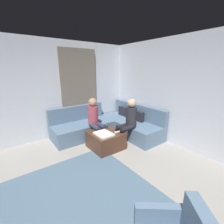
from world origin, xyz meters
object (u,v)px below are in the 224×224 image
(sectional_couch, at_px, (110,125))
(person_on_couch_back, at_px, (128,120))
(person_on_couch_side, at_px, (95,119))
(ottoman, at_px, (106,140))
(coffee_mug, at_px, (107,126))
(game_remote, at_px, (117,132))

(sectional_couch, relative_size, person_on_couch_back, 2.12)
(sectional_couch, xyz_separation_m, person_on_couch_side, (0.15, -0.59, 0.38))
(ottoman, height_order, person_on_couch_back, person_on_couch_back)
(coffee_mug, height_order, person_on_couch_side, person_on_couch_side)
(sectional_couch, height_order, person_on_couch_back, person_on_couch_back)
(sectional_couch, relative_size, person_on_couch_side, 2.12)
(ottoman, height_order, coffee_mug, coffee_mug)
(game_remote, distance_m, person_on_couch_back, 0.47)
(ottoman, bearing_deg, game_remote, 50.71)
(game_remote, xyz_separation_m, person_on_couch_back, (-0.04, 0.41, 0.23))
(coffee_mug, xyz_separation_m, person_on_couch_back, (0.36, 0.45, 0.19))
(sectional_couch, bearing_deg, game_remote, -23.72)
(ottoman, relative_size, game_remote, 5.07)
(coffee_mug, height_order, person_on_couch_back, person_on_couch_back)
(coffee_mug, xyz_separation_m, person_on_couch_side, (-0.25, -0.20, 0.19))
(coffee_mug, distance_m, game_remote, 0.40)
(ottoman, bearing_deg, sectional_couch, 137.29)
(sectional_couch, bearing_deg, ottoman, -42.71)
(sectional_couch, xyz_separation_m, game_remote, (0.80, -0.35, 0.15))
(sectional_couch, xyz_separation_m, person_on_couch_back, (0.76, 0.06, 0.38))
(sectional_couch, distance_m, coffee_mug, 0.59)
(ottoman, xyz_separation_m, coffee_mug, (-0.22, 0.18, 0.26))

